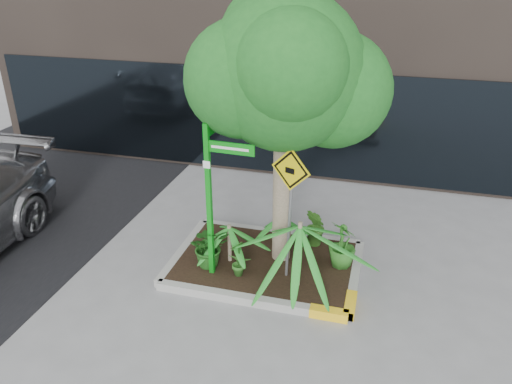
# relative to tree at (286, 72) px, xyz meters

# --- Properties ---
(ground) EXTENTS (80.00, 80.00, 0.00)m
(ground) POSITION_rel_tree_xyz_m (-0.44, -0.51, -3.49)
(ground) COLOR gray
(ground) RESTS_ON ground
(planter) EXTENTS (3.35, 2.36, 0.15)m
(planter) POSITION_rel_tree_xyz_m (-0.21, -0.24, -3.39)
(planter) COLOR #9E9E99
(planter) RESTS_ON ground
(tree) EXTENTS (3.19, 2.83, 4.79)m
(tree) POSITION_rel_tree_xyz_m (0.00, 0.00, 0.00)
(tree) COLOR gray
(tree) RESTS_ON ground
(palm_front) EXTENTS (1.34, 1.34, 1.48)m
(palm_front) POSITION_rel_tree_xyz_m (0.46, -0.79, -2.23)
(palm_front) COLOR gray
(palm_front) RESTS_ON ground
(palm_left) EXTENTS (0.82, 0.82, 0.91)m
(palm_left) POSITION_rel_tree_xyz_m (-0.86, -0.38, -2.67)
(palm_left) COLOR gray
(palm_left) RESTS_ON ground
(palm_back) EXTENTS (0.74, 0.74, 0.82)m
(palm_back) POSITION_rel_tree_xyz_m (-0.10, 0.34, -2.73)
(palm_back) COLOR gray
(palm_back) RESTS_ON ground
(shrub_a) EXTENTS (0.95, 0.95, 0.77)m
(shrub_a) POSITION_rel_tree_xyz_m (-1.15, -0.61, -2.96)
(shrub_a) COLOR #1C5217
(shrub_a) RESTS_ON planter
(shrub_b) EXTENTS (0.67, 0.67, 0.85)m
(shrub_b) POSITION_rel_tree_xyz_m (1.09, -0.00, -2.92)
(shrub_b) COLOR #2B6E21
(shrub_b) RESTS_ON planter
(shrub_c) EXTENTS (0.53, 0.53, 0.71)m
(shrub_c) POSITION_rel_tree_xyz_m (-0.57, -0.76, -2.99)
(shrub_c) COLOR #2B671F
(shrub_c) RESTS_ON planter
(shrub_d) EXTENTS (0.58, 0.58, 0.79)m
(shrub_d) POSITION_rel_tree_xyz_m (0.54, 0.53, -2.95)
(shrub_d) COLOR #2B5E1B
(shrub_d) RESTS_ON planter
(street_sign_post) EXTENTS (0.84, 0.83, 2.83)m
(street_sign_post) POSITION_rel_tree_xyz_m (-0.98, -0.76, -1.74)
(street_sign_post) COLOR #0D9417
(street_sign_post) RESTS_ON ground
(cattle_sign) EXTENTS (0.67, 0.28, 2.31)m
(cattle_sign) POSITION_rel_tree_xyz_m (0.24, -0.54, -1.78)
(cattle_sign) COLOR slate
(cattle_sign) RESTS_ON ground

